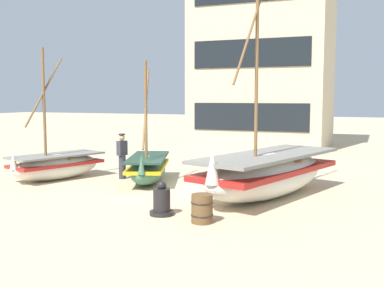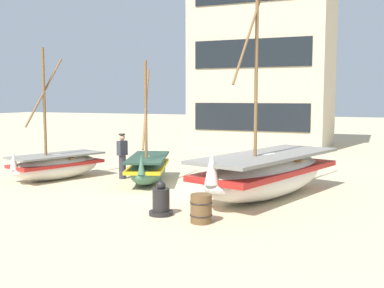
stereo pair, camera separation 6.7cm
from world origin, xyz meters
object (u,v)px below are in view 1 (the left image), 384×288
object	(u,v)px
fishing_boat_near_left	(148,168)
capstan_winch	(162,202)
fisherman_by_hull	(122,156)
wooden_barrel	(202,209)
harbor_building_main	(264,58)
fishing_boat_centre_large	(268,173)
fishing_boat_far_right	(56,165)

from	to	relation	value
fishing_boat_near_left	capstan_winch	xyz separation A→B (m)	(2.44, -3.90, -0.19)
fisherman_by_hull	capstan_winch	size ratio (longest dim) A/B	1.89
fisherman_by_hull	wooden_barrel	xyz separation A→B (m)	(4.93, -4.58, -0.48)
wooden_barrel	harbor_building_main	size ratio (longest dim) A/B	0.06
capstan_winch	fishing_boat_centre_large	bearing A→B (deg)	57.22
fishing_boat_centre_large	wooden_barrel	distance (m)	3.59
fishing_boat_near_left	wooden_barrel	distance (m)	5.59
fishing_boat_centre_large	wooden_barrel	xyz separation A→B (m)	(-0.80, -3.47, -0.39)
fishing_boat_near_left	fisherman_by_hull	world-z (taller)	fishing_boat_near_left
fishing_boat_centre_large	fishing_boat_far_right	bearing A→B (deg)	179.63
fisherman_by_hull	wooden_barrel	world-z (taller)	fisherman_by_hull
fishing_boat_far_right	capstan_winch	xyz separation A→B (m)	(5.89, -3.21, -0.19)
capstan_winch	fishing_boat_near_left	bearing A→B (deg)	121.97
fishing_boat_near_left	wooden_barrel	bearing A→B (deg)	-48.96
wooden_barrel	fishing_boat_far_right	bearing A→B (deg)	153.67
fishing_boat_near_left	fishing_boat_centre_large	size ratio (longest dim) A/B	0.56
harbor_building_main	fishing_boat_centre_large	bearing A→B (deg)	-76.06
capstan_winch	harbor_building_main	world-z (taller)	harbor_building_main
fishing_boat_near_left	fishing_boat_far_right	bearing A→B (deg)	-168.71
fishing_boat_centre_large	capstan_winch	distance (m)	3.78
fishing_boat_near_left	fisherman_by_hull	xyz separation A→B (m)	(-1.26, 0.36, 0.30)
fishing_boat_centre_large	fishing_boat_far_right	world-z (taller)	fishing_boat_centre_large
fishing_boat_far_right	fisherman_by_hull	world-z (taller)	fishing_boat_far_right
fisherman_by_hull	wooden_barrel	bearing A→B (deg)	-42.87
capstan_winch	wooden_barrel	size ratio (longest dim) A/B	1.27
fishing_boat_centre_large	harbor_building_main	world-z (taller)	harbor_building_main
fisherman_by_hull	harbor_building_main	bearing A→B (deg)	81.23
fishing_boat_centre_large	fisherman_by_hull	xyz separation A→B (m)	(-5.74, 1.10, 0.09)
fishing_boat_far_right	harbor_building_main	world-z (taller)	harbor_building_main
fisherman_by_hull	harbor_building_main	xyz separation A→B (m)	(2.09, 13.57, 4.59)
harbor_building_main	wooden_barrel	bearing A→B (deg)	-81.11
capstan_winch	wooden_barrel	distance (m)	1.27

